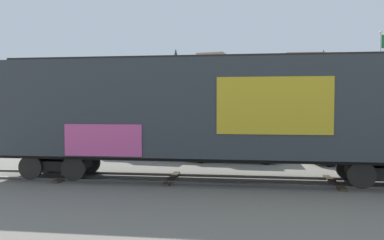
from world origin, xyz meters
TOP-DOWN VIEW (x-y plane):
  - ground_plane at (0.00, 0.00)m, footprint 260.00×260.00m
  - track at (-0.45, 0.04)m, footprint 60.01×4.07m
  - freight_car at (-1.36, -0.00)m, footprint 16.97×3.63m
  - hillside at (-0.05, 59.96)m, footprint 127.14×30.82m
  - parked_car_silver at (-5.63, 5.28)m, footprint 4.79×2.19m
  - parked_car_green at (-0.85, 4.77)m, footprint 4.58×1.90m
  - parked_car_tan at (4.94, 4.92)m, footprint 4.74×2.52m

SIDE VIEW (x-z plane):
  - ground_plane at x=0.00m, z-range 0.00..0.00m
  - track at x=-0.45m, z-range 0.00..0.08m
  - parked_car_tan at x=4.94m, z-range 0.01..1.60m
  - parked_car_green at x=-0.85m, z-range 0.00..1.69m
  - parked_car_silver at x=-5.63m, z-range -0.01..1.77m
  - freight_car at x=-1.36m, z-range 0.31..4.95m
  - hillside at x=-0.05m, z-range -2.34..10.80m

